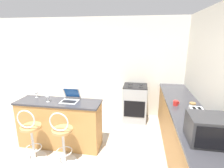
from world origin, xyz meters
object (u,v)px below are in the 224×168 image
at_px(wine_glass_tall, 36,92).
at_px(wine_glass_short, 48,96).
at_px(stove_range, 135,103).
at_px(mug_red, 176,103).
at_px(toaster, 197,116).
at_px(storage_jar, 192,107).
at_px(mug_blue, 207,115).
at_px(bar_stool_far, 63,140).
at_px(microwave, 211,130).
at_px(laptop, 70,98).
at_px(bar_stool_near, 31,137).

relative_size(wine_glass_tall, wine_glass_short, 1.00).
xyz_separation_m(stove_range, mug_red, (0.75, -1.19, 0.51)).
relative_size(toaster, storage_jar, 1.69).
distance_m(stove_range, mug_blue, 2.04).
relative_size(stove_range, mug_red, 9.02).
xyz_separation_m(bar_stool_far, microwave, (2.05, -0.43, 0.63)).
relative_size(laptop, stove_range, 0.35).
bearing_deg(storage_jar, toaster, -94.30).
xyz_separation_m(toaster, wine_glass_short, (-2.51, 0.40, 0.01)).
xyz_separation_m(microwave, stove_range, (-0.94, 2.28, -0.62)).
relative_size(bar_stool_near, mug_blue, 10.52).
xyz_separation_m(stove_range, wine_glass_short, (-1.58, -1.40, 0.57)).
distance_m(toaster, storage_jar, 0.35).
height_order(bar_stool_near, laptop, laptop).
xyz_separation_m(laptop, mug_red, (1.93, 0.09, -0.01)).
bearing_deg(wine_glass_tall, wine_glass_short, -28.15).
xyz_separation_m(microwave, storage_jar, (0.02, 0.83, -0.08)).
bearing_deg(storage_jar, bar_stool_far, -168.99).
height_order(bar_stool_near, storage_jar, storage_jar).
distance_m(storage_jar, mug_blue, 0.25).
distance_m(stove_range, wine_glass_short, 2.18).
bearing_deg(wine_glass_short, storage_jar, -1.09).
relative_size(bar_stool_near, stove_range, 1.05).
height_order(microwave, mug_red, microwave).
bearing_deg(toaster, microwave, -88.86).
bearing_deg(wine_glass_tall, stove_range, 32.19).
xyz_separation_m(laptop, storage_jar, (2.14, -0.17, 0.02)).
relative_size(microwave, mug_red, 4.84).
xyz_separation_m(wine_glass_tall, mug_red, (2.68, 0.02, -0.06)).
xyz_separation_m(laptop, mug_blue, (2.31, -0.34, -0.02)).
distance_m(bar_stool_near, bar_stool_far, 0.57).
xyz_separation_m(toaster, mug_blue, (0.20, 0.18, -0.05)).
relative_size(bar_stool_far, stove_range, 1.05).
distance_m(microwave, toaster, 0.49).
height_order(storage_jar, mug_red, storage_jar).
xyz_separation_m(laptop, stove_range, (1.18, 1.27, -0.52)).
height_order(microwave, storage_jar, microwave).
bearing_deg(toaster, wine_glass_short, 170.96).
relative_size(wine_glass_tall, storage_jar, 0.93).
distance_m(laptop, wine_glass_short, 0.42).
height_order(laptop, wine_glass_short, laptop).
distance_m(microwave, mug_red, 1.11).
height_order(stove_range, wine_glass_tall, wine_glass_tall).
bearing_deg(wine_glass_short, microwave, -19.31).
bearing_deg(mug_red, microwave, -80.35).
bearing_deg(bar_stool_near, wine_glass_tall, 110.74).
xyz_separation_m(microwave, toaster, (-0.01, 0.48, -0.06)).
xyz_separation_m(stove_range, wine_glass_tall, (-1.92, -1.21, 0.57)).
xyz_separation_m(wine_glass_tall, wine_glass_short, (0.35, -0.19, -0.00)).
height_order(bar_stool_far, laptop, laptop).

